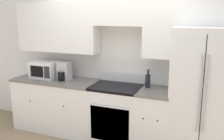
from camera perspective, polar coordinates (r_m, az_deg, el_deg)
wall_back at (r=4.08m, az=1.34°, el=5.57°), size 8.00×0.39×2.60m
lower_cabinets_left at (r=4.57m, az=-12.43°, el=-7.62°), size 1.50×0.64×0.92m
lower_cabinets_right at (r=3.92m, az=9.68°, el=-10.95°), size 0.48×0.64×0.92m
oven_range at (r=4.08m, az=1.03°, el=-9.77°), size 0.78×0.65×1.08m
refrigerator at (r=3.77m, az=20.05°, el=-4.96°), size 0.86×0.80×1.85m
microwave at (r=4.59m, az=-14.81°, el=0.18°), size 0.47×0.42×0.29m
bottle at (r=3.86m, az=8.21°, el=-2.37°), size 0.08×0.08×0.28m
coffee_maker at (r=4.34m, az=-10.94°, el=-0.38°), size 0.21×0.24×0.31m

